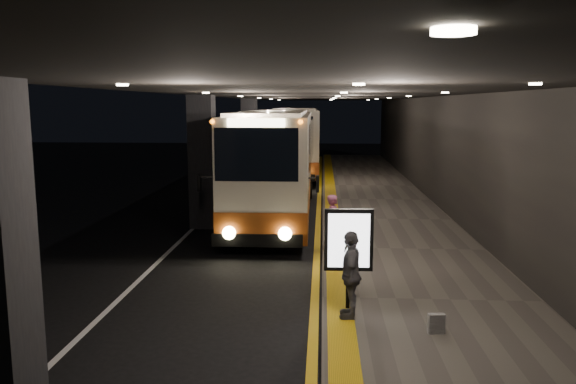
{
  "coord_description": "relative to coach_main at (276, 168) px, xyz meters",
  "views": [
    {
      "loc": [
        2.49,
        -14.32,
        4.09
      ],
      "look_at": [
        1.54,
        0.92,
        1.7
      ],
      "focal_mm": 35.0,
      "sensor_mm": 36.0,
      "label": 1
    }
  ],
  "objects": [
    {
      "name": "passenger_boarding",
      "position": [
        2.02,
        -5.21,
        -0.89
      ],
      "size": [
        0.42,
        0.59,
        1.52
      ],
      "primitive_type": "imported",
      "rotation": [
        0.0,
        0.0,
        1.47
      ],
      "color": "#A54D74",
      "rests_on": "sidewalk"
    },
    {
      "name": "coach_second",
      "position": [
        0.13,
        12.82,
        0.01
      ],
      "size": [
        2.83,
        12.06,
        3.77
      ],
      "rotation": [
        0.0,
        0.0,
        0.03
      ],
      "color": "beige",
      "rests_on": "ground"
    },
    {
      "name": "canopy",
      "position": [
        1.72,
        -0.92,
        2.8
      ],
      "size": [
        9.0,
        50.0,
        0.4
      ],
      "primitive_type": "cube",
      "color": "black",
      "rests_on": "support_columns"
    },
    {
      "name": "passenger_waiting_grey",
      "position": [
        2.25,
        -10.17,
        -0.82
      ],
      "size": [
        0.56,
        1.0,
        1.65
      ],
      "primitive_type": "imported",
      "rotation": [
        0.0,
        0.0,
        -1.64
      ],
      "color": "#525157",
      "rests_on": "sidewalk"
    },
    {
      "name": "bag_polka",
      "position": [
        3.71,
        -10.83,
        -1.48
      ],
      "size": [
        0.3,
        0.16,
        0.35
      ],
      "primitive_type": "cube",
      "rotation": [
        0.0,
        0.0,
        0.13
      ],
      "color": "black",
      "rests_on": "sidewalk"
    },
    {
      "name": "kerb_stripe_yellow",
      "position": [
        1.57,
        -0.92,
        -1.79
      ],
      "size": [
        0.18,
        50.0,
        0.01
      ],
      "primitive_type": "cube",
      "color": "gold",
      "rests_on": "ground"
    },
    {
      "name": "terminal_wall",
      "position": [
        6.22,
        -0.92,
        1.2
      ],
      "size": [
        0.1,
        50.0,
        6.0
      ],
      "primitive_type": "cube",
      "color": "black",
      "rests_on": "ground"
    },
    {
      "name": "tactile_strip",
      "position": [
        2.07,
        -0.92,
        -1.64
      ],
      "size": [
        0.5,
        50.0,
        0.01
      ],
      "primitive_type": "cube",
      "color": "gold",
      "rests_on": "sidewalk"
    },
    {
      "name": "support_columns",
      "position": [
        -2.28,
        -1.92,
        0.4
      ],
      "size": [
        0.8,
        24.8,
        4.4
      ],
      "color": "black",
      "rests_on": "ground"
    },
    {
      "name": "lane_line_white",
      "position": [
        -2.58,
        -0.92,
        -1.79
      ],
      "size": [
        0.12,
        50.0,
        0.01
      ],
      "primitive_type": "cube",
      "color": "silver",
      "rests_on": "ground"
    },
    {
      "name": "sidewalk",
      "position": [
        3.97,
        -0.92,
        -1.72
      ],
      "size": [
        4.5,
        50.0,
        0.15
      ],
      "primitive_type": "cube",
      "color": "#514C44",
      "rests_on": "ground"
    },
    {
      "name": "info_sign",
      "position": [
        2.22,
        -9.72,
        -0.31
      ],
      "size": [
        0.93,
        0.14,
        1.98
      ],
      "rotation": [
        0.0,
        0.0,
        0.02
      ],
      "color": "black",
      "rests_on": "sidewalk"
    },
    {
      "name": "stanchion_post",
      "position": [
        2.09,
        -6.72,
        -1.09
      ],
      "size": [
        0.05,
        0.05,
        1.13
      ],
      "primitive_type": "cylinder",
      "color": "black",
      "rests_on": "sidewalk"
    },
    {
      "name": "coach_main",
      "position": [
        0.0,
        0.0,
        0.0
      ],
      "size": [
        2.66,
        12.08,
        3.75
      ],
      "rotation": [
        0.0,
        0.0,
        0.01
      ],
      "color": "beige",
      "rests_on": "ground"
    },
    {
      "name": "ground",
      "position": [
        -0.78,
        -5.92,
        -1.8
      ],
      "size": [
        90.0,
        90.0,
        0.0
      ],
      "primitive_type": "plane",
      "color": "black"
    }
  ]
}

